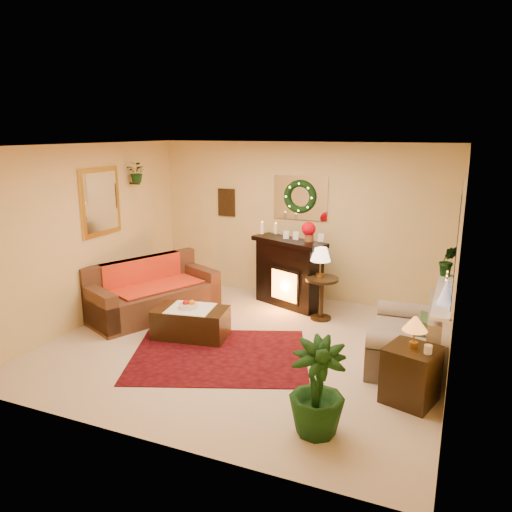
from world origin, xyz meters
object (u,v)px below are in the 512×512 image
at_px(loveseat, 405,331).
at_px(sofa, 153,288).
at_px(coffee_table, 191,323).
at_px(side_table_round, 321,298).
at_px(end_table_square, 411,377).
at_px(fireplace, 289,273).

bearing_deg(loveseat, sofa, 174.30).
relative_size(sofa, coffee_table, 1.99).
height_order(side_table_round, end_table_square, side_table_round).
bearing_deg(loveseat, coffee_table, -176.05).
bearing_deg(fireplace, side_table_round, -8.61).
relative_size(sofa, loveseat, 1.46).
height_order(loveseat, coffee_table, loveseat).
distance_m(fireplace, loveseat, 2.44).
xyz_separation_m(loveseat, end_table_square, (0.17, -0.90, -0.15)).
bearing_deg(coffee_table, fireplace, 55.68).
xyz_separation_m(sofa, fireplace, (1.77, 1.22, 0.12)).
distance_m(loveseat, end_table_square, 0.93).
height_order(end_table_square, coffee_table, end_table_square).
height_order(fireplace, coffee_table, fireplace).
xyz_separation_m(side_table_round, end_table_square, (1.50, -1.94, -0.05)).
distance_m(end_table_square, coffee_table, 3.02).
relative_size(sofa, side_table_round, 3.04).
bearing_deg(fireplace, end_table_square, -25.42).
height_order(sofa, side_table_round, sofa).
bearing_deg(sofa, side_table_round, 43.95).
bearing_deg(loveseat, end_table_square, -82.29).
bearing_deg(end_table_square, coffee_table, 169.08).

